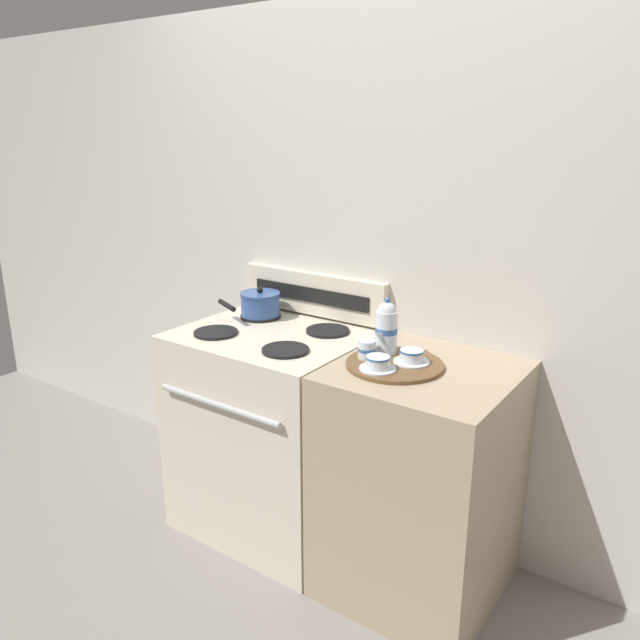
# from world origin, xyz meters

# --- Properties ---
(ground_plane) EXTENTS (6.00, 6.00, 0.00)m
(ground_plane) POSITION_xyz_m (0.00, 0.00, 0.00)
(ground_plane) COLOR gray
(wall_back) EXTENTS (6.00, 0.05, 2.20)m
(wall_back) POSITION_xyz_m (0.00, 0.34, 1.10)
(wall_back) COLOR beige
(wall_back) RESTS_ON ground
(stove) EXTENTS (0.75, 0.66, 0.91)m
(stove) POSITION_xyz_m (-0.31, -0.00, 0.45)
(stove) COLOR beige
(stove) RESTS_ON ground
(control_panel) EXTENTS (0.74, 0.05, 0.19)m
(control_panel) POSITION_xyz_m (-0.31, 0.29, 1.00)
(control_panel) COLOR beige
(control_panel) RESTS_ON stove
(side_counter) EXTENTS (0.62, 0.63, 0.89)m
(side_counter) POSITION_xyz_m (0.38, 0.00, 0.45)
(side_counter) COLOR tan
(side_counter) RESTS_ON ground
(saucepan) EXTENTS (0.23, 0.28, 0.13)m
(saucepan) POSITION_xyz_m (-0.50, 0.14, 0.96)
(saucepan) COLOR #335193
(saucepan) RESTS_ON stove
(serving_tray) EXTENTS (0.35, 0.35, 0.01)m
(serving_tray) POSITION_xyz_m (0.28, -0.04, 0.90)
(serving_tray) COLOR brown
(serving_tray) RESTS_ON side_counter
(teapot) EXTENTS (0.08, 0.13, 0.21)m
(teapot) POSITION_xyz_m (0.20, 0.03, 1.00)
(teapot) COLOR silver
(teapot) RESTS_ON serving_tray
(teacup_left) EXTENTS (0.13, 0.13, 0.05)m
(teacup_left) POSITION_xyz_m (0.33, -0.01, 0.93)
(teacup_left) COLOR silver
(teacup_left) RESTS_ON serving_tray
(teacup_right) EXTENTS (0.13, 0.13, 0.05)m
(teacup_right) POSITION_xyz_m (0.26, -0.13, 0.93)
(teacup_right) COLOR silver
(teacup_right) RESTS_ON serving_tray
(creamer_jug) EXTENTS (0.07, 0.07, 0.07)m
(creamer_jug) POSITION_xyz_m (0.17, -0.06, 0.94)
(creamer_jug) COLOR silver
(creamer_jug) RESTS_ON serving_tray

